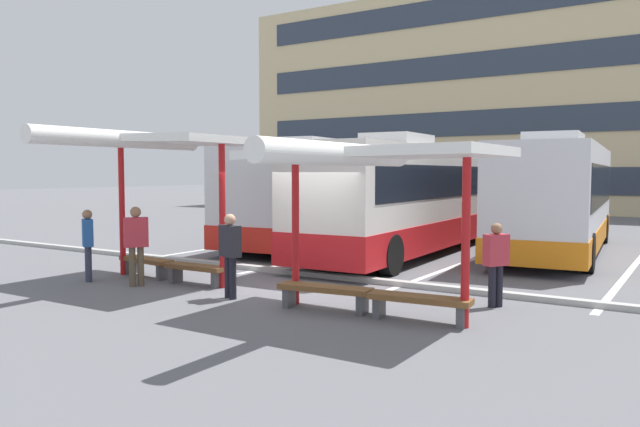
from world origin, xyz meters
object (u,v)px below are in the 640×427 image
bench_2 (325,292)px  bench_0 (146,263)px  coach_bus_1 (416,199)px  bench_3 (419,302)px  waiting_shelter_0 (159,143)px  waiting_passenger_1 (230,250)px  waiting_passenger_2 (136,240)px  bench_1 (196,270)px  waiting_shelter_1 (367,158)px  waiting_passenger_3 (496,259)px  waiting_passenger_0 (88,240)px  coach_bus_0 (325,195)px  coach_bus_2 (558,198)px

bench_2 → bench_0: bearing=172.2°
coach_bus_1 → bench_3: bearing=-66.0°
waiting_shelter_0 → bench_0: size_ratio=2.89×
waiting_passenger_1 → waiting_passenger_2: (-2.60, -0.10, 0.05)m
coach_bus_1 → waiting_shelter_0: coach_bus_1 is taller
bench_1 → waiting_shelter_1: size_ratio=0.34×
waiting_shelter_0 → waiting_passenger_3: (7.14, 1.54, -2.25)m
coach_bus_1 → waiting_passenger_2: coach_bus_1 is taller
waiting_passenger_0 → waiting_passenger_3: bearing=15.2°
bench_3 → waiting_shelter_0: bearing=177.3°
coach_bus_0 → waiting_passenger_2: coach_bus_0 is taller
waiting_shelter_0 → bench_2: bearing=-4.8°
waiting_passenger_0 → waiting_passenger_3: 8.96m
bench_2 → bench_1: bearing=171.1°
bench_2 → bench_3: same height
coach_bus_2 → bench_0: bearing=-127.0°
waiting_passenger_2 → waiting_shelter_1: bearing=1.3°
coach_bus_2 → bench_1: size_ratio=6.93×
waiting_passenger_0 → waiting_passenger_1: (4.00, 0.29, 0.02)m
coach_bus_2 → bench_1: (-5.58, -9.98, -1.36)m
bench_1 → bench_2: bearing=-8.9°
coach_bus_0 → coach_bus_2: coach_bus_0 is taller
waiting_passenger_1 → bench_1: bearing=156.1°
waiting_passenger_1 → waiting_shelter_0: bearing=168.4°
coach_bus_2 → bench_0: (-7.38, -9.81, -1.36)m
coach_bus_1 → waiting_passenger_0: size_ratio=7.54×
coach_bus_2 → waiting_shelter_1: (-0.96, -10.67, 1.05)m
bench_0 → bench_2: bearing=-7.8°
bench_2 → waiting_passenger_3: size_ratio=1.15×
bench_3 → waiting_passenger_1: waiting_passenger_1 is taller
waiting_passenger_2 → waiting_passenger_3: waiting_passenger_2 is taller
bench_3 → coach_bus_0: bearing=129.8°
bench_0 → bench_3: 7.35m
coach_bus_0 → bench_1: size_ratio=6.99×
coach_bus_0 → waiting_passenger_1: coach_bus_0 is taller
coach_bus_1 → bench_2: bearing=-77.1°
waiting_shelter_1 → waiting_passenger_1: 3.50m
waiting_shelter_1 → bench_3: bearing=11.8°
waiting_passenger_0 → waiting_passenger_1: bearing=4.1°
bench_3 → waiting_passenger_2: (-6.52, -0.32, 0.68)m
bench_2 → waiting_passenger_1: (-2.12, -0.13, 0.64)m
waiting_shelter_1 → coach_bus_0: bearing=125.6°
waiting_passenger_1 → bench_3: bearing=3.2°
bench_3 → waiting_passenger_3: bearing=68.6°
bench_1 → bench_2: 3.77m
waiting_passenger_1 → waiting_passenger_3: 5.08m
bench_0 → bench_3: bearing=-5.2°
waiting_shelter_1 → waiting_passenger_3: 3.19m
waiting_shelter_1 → coach_bus_2: bearing=84.9°
bench_1 → bench_0: bearing=174.6°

